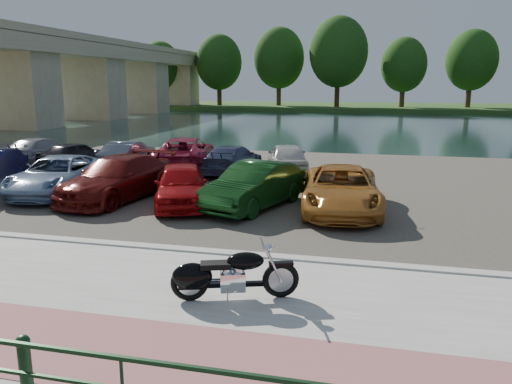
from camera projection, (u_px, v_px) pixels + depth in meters
ground at (227, 295)px, 9.50m from camera, size 200.00×200.00×0.00m
promenade at (210, 315)px, 8.54m from camera, size 60.00×6.00×0.10m
pink_path at (176, 358)px, 7.10m from camera, size 60.00×2.00×0.01m
kerb at (252, 256)px, 11.38m from camera, size 60.00×0.30×0.14m
parking_lot at (306, 183)px, 19.94m from camera, size 60.00×18.00×0.04m
river at (348, 125)px, 47.50m from camera, size 120.00×40.00×0.00m
far_bank at (360, 107)px, 77.84m from camera, size 120.00×24.00×0.60m
bridge at (87, 68)px, 53.66m from camera, size 7.00×56.00×8.55m
railing at (122, 374)px, 5.53m from camera, size 24.04×0.05×0.90m
bollards at (13, 361)px, 6.24m from camera, size 10.68×0.18×0.81m
far_trees at (392, 57)px, 69.41m from camera, size 70.25×10.68×12.52m
motorcycle at (223, 275)px, 8.97m from camera, size 2.26×1.04×1.05m
car_2 at (58, 175)px, 17.82m from camera, size 2.89×5.10×1.34m
car_3 at (117, 178)px, 16.99m from camera, size 2.71×5.25×1.46m
car_4 at (181, 185)px, 16.09m from camera, size 2.97×4.33×1.37m
car_5 at (255, 186)px, 15.82m from camera, size 2.82×4.62×1.44m
car_6 at (341, 189)px, 15.38m from camera, size 2.76×5.19×1.39m
car_7 at (41, 150)px, 24.64m from camera, size 1.88×4.46×1.28m
car_8 at (76, 155)px, 23.32m from camera, size 2.44×3.93×1.25m
car_9 at (128, 154)px, 23.46m from camera, size 1.52×3.85×1.25m
car_10 at (185, 153)px, 22.98m from camera, size 3.71×5.77×1.48m
car_11 at (232, 159)px, 21.90m from camera, size 1.97×4.39×1.25m
car_12 at (287, 158)px, 21.72m from camera, size 2.59×4.36×1.39m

